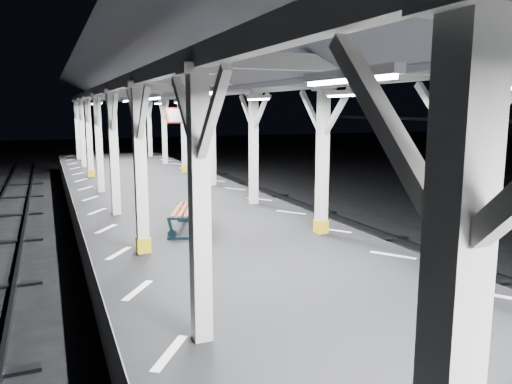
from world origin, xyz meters
TOP-DOWN VIEW (x-y plane):
  - ground at (0.00, 0.00)m, footprint 120.00×120.00m
  - platform at (0.00, 0.00)m, footprint 6.00×50.00m
  - hazard_stripes_left at (-2.45, 0.00)m, footprint 1.00×48.00m
  - hazard_stripes_right at (2.45, 0.00)m, footprint 1.00×48.00m
  - track_right at (5.00, 0.00)m, footprint 2.20×60.00m
  - canopy at (0.00, -0.02)m, footprint 5.40×49.00m
  - bench_mid at (-0.61, 3.51)m, footprint 1.27×1.94m

SIDE VIEW (x-z plane):
  - ground at x=0.00m, z-range 0.00..0.00m
  - track_right at x=5.00m, z-range 0.00..0.16m
  - platform at x=0.00m, z-range 0.00..1.00m
  - hazard_stripes_left at x=-2.45m, z-range 1.00..1.01m
  - hazard_stripes_right at x=2.45m, z-range 1.00..1.01m
  - bench_mid at x=-0.61m, z-range 1.03..2.02m
  - canopy at x=0.00m, z-range 2.24..6.89m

